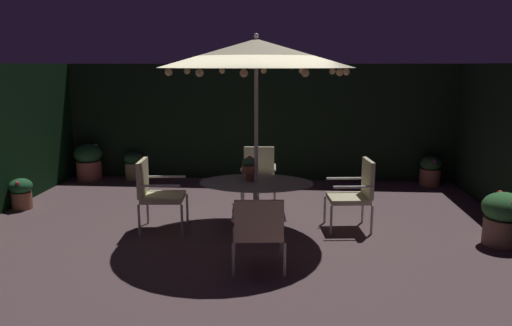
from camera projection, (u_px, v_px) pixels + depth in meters
The scene contains 14 objects.
ground_plane at pixel (242, 233), 7.02m from camera, with size 8.61×7.33×0.02m, color brown.
hedge_backdrop_rear at pixel (259, 122), 10.22m from camera, with size 8.61×0.30×2.40m, color black.
patio_dining_table at pixel (256, 191), 7.03m from camera, with size 1.65×1.16×0.72m.
patio_umbrella at pixel (256, 54), 6.64m from camera, with size 2.71×2.71×2.80m.
centerpiece_planter at pixel (250, 166), 7.04m from camera, with size 0.25×0.25×0.36m.
patio_chair_north at pixel (356, 190), 7.08m from camera, with size 0.67×0.62×1.04m.
patio_chair_northeast at pixel (259, 172), 8.46m from camera, with size 0.62×0.63×0.96m.
patio_chair_east at pixel (155, 190), 7.02m from camera, with size 0.68×0.65×1.04m.
patio_chair_southeast at pixel (259, 228), 5.63m from camera, with size 0.67×0.65×0.90m.
potted_plant_right_far at pixel (503, 217), 6.46m from camera, with size 0.57×0.57×0.72m.
potted_plant_left_near at pixel (430, 170), 9.70m from camera, with size 0.41×0.41×0.60m.
potted_plant_left_far at pixel (21, 192), 8.12m from camera, with size 0.37×0.37×0.52m.
potted_plant_front_corner at pixel (89, 161), 10.19m from camera, with size 0.58×0.58×0.76m.
potted_plant_back_left at pixel (133, 165), 10.25m from camera, with size 0.37×0.37×0.58m.
Camera 1 is at (0.70, -6.65, 2.38)m, focal length 34.06 mm.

